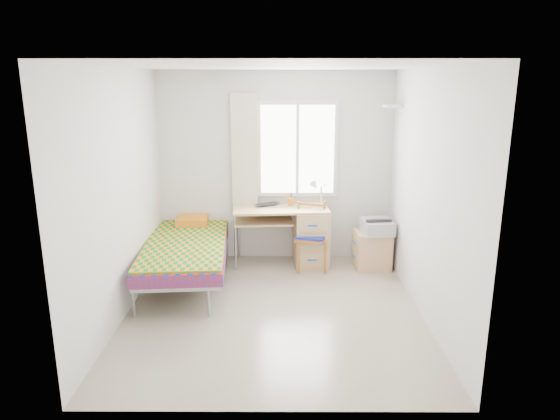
# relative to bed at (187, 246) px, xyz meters

# --- Properties ---
(floor) EXTENTS (3.50, 3.50, 0.00)m
(floor) POSITION_rel_bed_xyz_m (1.10, -0.87, -0.45)
(floor) COLOR #BCAD93
(floor) RESTS_ON ground
(ceiling) EXTENTS (3.50, 3.50, 0.00)m
(ceiling) POSITION_rel_bed_xyz_m (1.10, -0.87, 2.15)
(ceiling) COLOR white
(ceiling) RESTS_ON wall_back
(wall_back) EXTENTS (3.20, 0.00, 3.20)m
(wall_back) POSITION_rel_bed_xyz_m (1.10, 0.88, 0.85)
(wall_back) COLOR silver
(wall_back) RESTS_ON ground
(wall_left) EXTENTS (0.00, 3.50, 3.50)m
(wall_left) POSITION_rel_bed_xyz_m (-0.50, -0.87, 0.85)
(wall_left) COLOR silver
(wall_left) RESTS_ON ground
(wall_right) EXTENTS (0.00, 3.50, 3.50)m
(wall_right) POSITION_rel_bed_xyz_m (2.70, -0.87, 0.85)
(wall_right) COLOR silver
(wall_right) RESTS_ON ground
(window) EXTENTS (1.10, 0.04, 1.30)m
(window) POSITION_rel_bed_xyz_m (1.40, 0.86, 1.10)
(window) COLOR white
(window) RESTS_ON wall_back
(curtain) EXTENTS (0.35, 0.05, 1.70)m
(curtain) POSITION_rel_bed_xyz_m (0.68, 0.81, 1.00)
(curtain) COLOR beige
(curtain) RESTS_ON wall_back
(floating_shelf) EXTENTS (0.20, 0.32, 0.03)m
(floating_shelf) POSITION_rel_bed_xyz_m (2.59, 0.53, 1.70)
(floating_shelf) COLOR white
(floating_shelf) RESTS_ON wall_right
(bed) EXTENTS (1.14, 2.19, 0.92)m
(bed) POSITION_rel_bed_xyz_m (0.00, 0.00, 0.00)
(bed) COLOR #93969B
(bed) RESTS_ON floor
(desk) EXTENTS (1.31, 0.67, 0.80)m
(desk) POSITION_rel_bed_xyz_m (1.52, 0.58, -0.01)
(desk) COLOR tan
(desk) RESTS_ON floor
(chair) EXTENTS (0.48, 0.48, 0.90)m
(chair) POSITION_rel_bed_xyz_m (1.59, 0.42, 0.06)
(chair) COLOR #954E1C
(chair) RESTS_ON floor
(cabinet) EXTENTS (0.49, 0.44, 0.50)m
(cabinet) POSITION_rel_bed_xyz_m (2.40, 0.43, -0.19)
(cabinet) COLOR tan
(cabinet) RESTS_ON floor
(printer) EXTENTS (0.42, 0.47, 0.19)m
(printer) POSITION_rel_bed_xyz_m (2.45, 0.40, 0.15)
(printer) COLOR #A7AAAF
(printer) RESTS_ON cabinet
(laptop) EXTENTS (0.42, 0.37, 0.03)m
(laptop) POSITION_rel_bed_xyz_m (1.01, 0.66, 0.37)
(laptop) COLOR black
(laptop) RESTS_ON desk
(pen_cup) EXTENTS (0.10, 0.10, 0.10)m
(pen_cup) POSITION_rel_bed_xyz_m (1.31, 0.72, 0.41)
(pen_cup) COLOR orange
(pen_cup) RESTS_ON desk
(task_lamp) EXTENTS (0.22, 0.32, 0.39)m
(task_lamp) POSITION_rel_bed_xyz_m (1.66, 0.54, 0.60)
(task_lamp) COLOR white
(task_lamp) RESTS_ON desk
(book) EXTENTS (0.23, 0.28, 0.02)m
(book) POSITION_rel_bed_xyz_m (0.99, 0.57, 0.14)
(book) COLOR gray
(book) RESTS_ON desk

